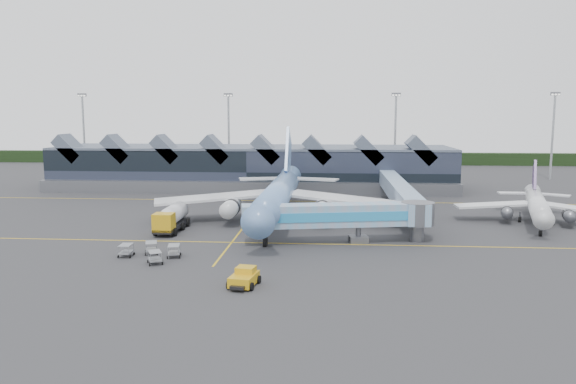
# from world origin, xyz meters

# --- Properties ---
(ground) EXTENTS (260.00, 260.00, 0.00)m
(ground) POSITION_xyz_m (0.00, 0.00, 0.00)
(ground) COLOR #2C2C2E
(ground) RESTS_ON ground
(taxi_stripes) EXTENTS (120.00, 60.00, 0.01)m
(taxi_stripes) POSITION_xyz_m (0.00, 10.00, 0.01)
(taxi_stripes) COLOR gold
(taxi_stripes) RESTS_ON ground
(tree_line_far) EXTENTS (260.00, 4.00, 4.00)m
(tree_line_far) POSITION_xyz_m (0.00, 110.00, 2.00)
(tree_line_far) COLOR black
(tree_line_far) RESTS_ON ground
(terminal) EXTENTS (90.00, 22.25, 12.52)m
(terminal) POSITION_xyz_m (-5.07, 47.35, 4.88)
(terminal) COLOR black
(terminal) RESTS_ON ground
(light_masts) EXTENTS (132.40, 42.56, 22.45)m
(light_masts) POSITION_xyz_m (21.00, 62.80, 12.49)
(light_masts) COLOR #9A9FA3
(light_masts) RESTS_ON ground
(main_airliner) EXTENTS (40.62, 46.57, 15.00)m
(main_airliner) POSITION_xyz_m (4.87, 7.45, 4.41)
(main_airliner) COLOR #6B90D9
(main_airliner) RESTS_ON ground
(regional_jet) EXTENTS (24.18, 26.98, 9.40)m
(regional_jet) POSITION_xyz_m (45.27, 9.09, 2.98)
(regional_jet) COLOR silver
(regional_jet) RESTS_ON ground
(jet_bridge) EXTENTS (25.59, 8.27, 5.39)m
(jet_bridge) POSITION_xyz_m (15.68, -6.91, 3.62)
(jet_bridge) COLOR #77A5C7
(jet_bridge) RESTS_ON ground
(fuel_truck) EXTENTS (3.27, 10.99, 3.68)m
(fuel_truck) POSITION_xyz_m (-9.99, -1.07, 2.06)
(fuel_truck) COLOR black
(fuel_truck) RESTS_ON ground
(pushback_tug) EXTENTS (3.13, 4.40, 1.82)m
(pushback_tug) POSITION_xyz_m (4.61, -26.69, 0.82)
(pushback_tug) COLOR gold
(pushback_tug) RESTS_ON ground
(baggage_carts) EXTENTS (7.38, 6.92, 1.47)m
(baggage_carts) POSITION_xyz_m (-8.09, -16.64, 0.83)
(baggage_carts) COLOR gray
(baggage_carts) RESTS_ON ground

